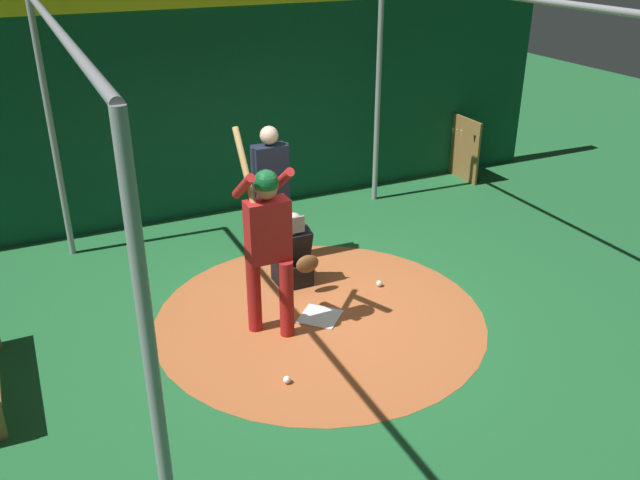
{
  "coord_description": "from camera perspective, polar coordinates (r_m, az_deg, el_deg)",
  "views": [
    {
      "loc": [
        5.77,
        -2.7,
        3.96
      ],
      "look_at": [
        0.0,
        0.0,
        0.95
      ],
      "focal_mm": 37.76,
      "sensor_mm": 36.0,
      "label": 1
    }
  ],
  "objects": [
    {
      "name": "cage_frame",
      "position": [
        6.59,
        -0.0,
        10.55
      ],
      "size": [
        5.78,
        4.65,
        3.3
      ],
      "color": "gray",
      "rests_on": "ground"
    },
    {
      "name": "catcher",
      "position": [
        8.0,
        -2.24,
        -1.44
      ],
      "size": [
        0.58,
        0.4,
        0.94
      ],
      "color": "black",
      "rests_on": "ground"
    },
    {
      "name": "baseball_1",
      "position": [
        8.12,
        5.04,
        -3.69
      ],
      "size": [
        0.07,
        0.07,
        0.07
      ],
      "primitive_type": "sphere",
      "color": "white",
      "rests_on": "dirt_circle"
    },
    {
      "name": "back_wall",
      "position": [
        9.94,
        -8.76,
        11.32
      ],
      "size": [
        0.23,
        11.05,
        3.2
      ],
      "color": "#0F472D",
      "rests_on": "ground"
    },
    {
      "name": "baseball_0",
      "position": [
        6.51,
        -2.83,
        -11.74
      ],
      "size": [
        0.07,
        0.07,
        0.07
      ],
      "primitive_type": "sphere",
      "color": "white",
      "rests_on": "dirt_circle"
    },
    {
      "name": "batter",
      "position": [
        6.75,
        -4.49,
        0.29
      ],
      "size": [
        0.68,
        0.49,
        2.16
      ],
      "color": "maroon",
      "rests_on": "ground"
    },
    {
      "name": "bat_rack",
      "position": [
        11.84,
        11.61,
        7.7
      ],
      "size": [
        1.18,
        0.2,
        1.05
      ],
      "color": "olive",
      "rests_on": "ground"
    },
    {
      "name": "dirt_circle",
      "position": [
        7.5,
        -0.0,
        -6.56
      ],
      "size": [
        3.64,
        3.64,
        0.01
      ],
      "primitive_type": "cylinder",
      "color": "#B76033",
      "rests_on": "ground"
    },
    {
      "name": "umpire",
      "position": [
        8.32,
        -4.19,
        4.44
      ],
      "size": [
        0.22,
        0.49,
        1.79
      ],
      "color": "#4C4C51",
      "rests_on": "ground"
    },
    {
      "name": "ground_plane",
      "position": [
        7.5,
        -0.0,
        -6.58
      ],
      "size": [
        27.05,
        27.05,
        0.0
      ],
      "primitive_type": "plane",
      "color": "#216633"
    },
    {
      "name": "home_plate",
      "position": [
        7.5,
        -0.0,
        -6.5
      ],
      "size": [
        0.59,
        0.59,
        0.01
      ],
      "primitive_type": "cube",
      "rotation": [
        0.0,
        0.0,
        0.79
      ],
      "color": "white",
      "rests_on": "dirt_circle"
    }
  ]
}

